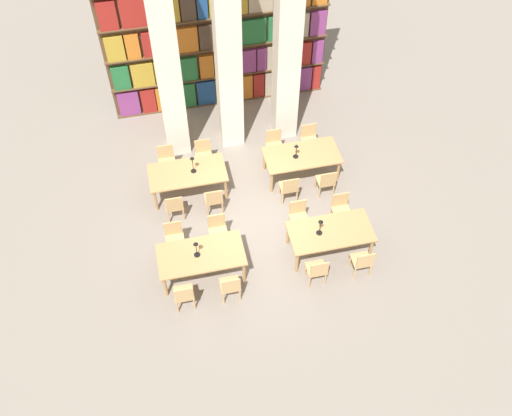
{
  "coord_description": "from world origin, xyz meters",
  "views": [
    {
      "loc": [
        -1.81,
        -8.32,
        10.86
      ],
      "look_at": [
        0.0,
        -0.12,
        0.65
      ],
      "focal_mm": 40.0,
      "sensor_mm": 36.0,
      "label": 1
    }
  ],
  "objects_px": {
    "chair_6": "(363,261)",
    "chair_9": "(167,160)",
    "chair_4": "(317,270)",
    "pillar_center": "(227,45)",
    "chair_5": "(299,216)",
    "chair_0": "(184,295)",
    "chair_13": "(274,144)",
    "chair_10": "(214,199)",
    "chair_1": "(175,237)",
    "reading_table_0": "(201,256)",
    "chair_12": "(289,187)",
    "chair_14": "(326,181)",
    "reading_table_2": "(187,174)",
    "reading_table_3": "(302,157)",
    "chair_8": "(174,206)",
    "reading_table_1": "(330,233)",
    "chair_2": "(230,286)",
    "desk_lamp_0": "(196,247)",
    "chair_7": "(341,208)",
    "chair_11": "(204,154)",
    "pillar_left": "(165,53)",
    "desk_lamp_2": "(192,162)",
    "desk_lamp_3": "(296,149)",
    "pillar_right": "(288,37)",
    "desk_lamp_1": "(320,224)",
    "chair_3": "(218,230)"
  },
  "relations": [
    {
      "from": "chair_6",
      "to": "chair_9",
      "type": "xyz_separation_m",
      "value": [
        -3.83,
        4.01,
        0.0
      ]
    },
    {
      "from": "chair_4",
      "to": "pillar_center",
      "type": "bearing_deg",
      "value": 100.95
    },
    {
      "from": "chair_9",
      "to": "chair_5",
      "type": "bearing_deg",
      "value": 138.45
    },
    {
      "from": "chair_0",
      "to": "chair_13",
      "type": "distance_m",
      "value": 4.93
    },
    {
      "from": "chair_10",
      "to": "pillar_center",
      "type": "bearing_deg",
      "value": 70.02
    },
    {
      "from": "pillar_center",
      "to": "chair_1",
      "type": "height_order",
      "value": "pillar_center"
    },
    {
      "from": "chair_10",
      "to": "reading_table_0",
      "type": "bearing_deg",
      "value": -108.4
    },
    {
      "from": "chair_0",
      "to": "chair_12",
      "type": "relative_size",
      "value": 1.0
    },
    {
      "from": "chair_6",
      "to": "chair_14",
      "type": "bearing_deg",
      "value": 91.92
    },
    {
      "from": "reading_table_2",
      "to": "reading_table_3",
      "type": "relative_size",
      "value": 1.0
    },
    {
      "from": "chair_8",
      "to": "chair_12",
      "type": "bearing_deg",
      "value": -0.58
    },
    {
      "from": "reading_table_1",
      "to": "reading_table_3",
      "type": "height_order",
      "value": "same"
    },
    {
      "from": "chair_2",
      "to": "chair_12",
      "type": "bearing_deg",
      "value": 51.73
    },
    {
      "from": "chair_0",
      "to": "chair_12",
      "type": "height_order",
      "value": "same"
    },
    {
      "from": "chair_10",
      "to": "chair_5",
      "type": "bearing_deg",
      "value": -27.04
    },
    {
      "from": "desk_lamp_0",
      "to": "chair_6",
      "type": "relative_size",
      "value": 0.53
    },
    {
      "from": "chair_1",
      "to": "chair_7",
      "type": "distance_m",
      "value": 3.95
    },
    {
      "from": "desk_lamp_0",
      "to": "chair_11",
      "type": "distance_m",
      "value": 3.35
    },
    {
      "from": "chair_8",
      "to": "reading_table_3",
      "type": "distance_m",
      "value": 3.41
    },
    {
      "from": "reading_table_3",
      "to": "chair_1",
      "type": "bearing_deg",
      "value": -154.01
    },
    {
      "from": "pillar_left",
      "to": "chair_0",
      "type": "bearing_deg",
      "value": -95.78
    },
    {
      "from": "desk_lamp_2",
      "to": "chair_9",
      "type": "bearing_deg",
      "value": 127.52
    },
    {
      "from": "chair_1",
      "to": "reading_table_0",
      "type": "bearing_deg",
      "value": 122.97
    },
    {
      "from": "chair_7",
      "to": "chair_14",
      "type": "bearing_deg",
      "value": -84.86
    },
    {
      "from": "desk_lamp_3",
      "to": "chair_8",
      "type": "bearing_deg",
      "value": -167.45
    },
    {
      "from": "pillar_right",
      "to": "chair_11",
      "type": "height_order",
      "value": "pillar_right"
    },
    {
      "from": "pillar_left",
      "to": "chair_7",
      "type": "distance_m",
      "value": 5.46
    },
    {
      "from": "reading_table_1",
      "to": "desk_lamp_3",
      "type": "height_order",
      "value": "desk_lamp_3"
    },
    {
      "from": "desk_lamp_1",
      "to": "chair_9",
      "type": "distance_m",
      "value": 4.48
    },
    {
      "from": "chair_10",
      "to": "pillar_left",
      "type": "bearing_deg",
      "value": 103.01
    },
    {
      "from": "desk_lamp_1",
      "to": "reading_table_2",
      "type": "distance_m",
      "value": 3.62
    },
    {
      "from": "chair_6",
      "to": "pillar_left",
      "type": "bearing_deg",
      "value": 124.98
    },
    {
      "from": "chair_12",
      "to": "chair_13",
      "type": "bearing_deg",
      "value": 90.0
    },
    {
      "from": "reading_table_3",
      "to": "chair_2",
      "type": "bearing_deg",
      "value": -127.25
    },
    {
      "from": "chair_3",
      "to": "chair_8",
      "type": "relative_size",
      "value": 1.0
    },
    {
      "from": "chair_12",
      "to": "chair_4",
      "type": "bearing_deg",
      "value": -90.29
    },
    {
      "from": "chair_3",
      "to": "pillar_right",
      "type": "bearing_deg",
      "value": -125.53
    },
    {
      "from": "reading_table_2",
      "to": "chair_14",
      "type": "bearing_deg",
      "value": -13.51
    },
    {
      "from": "chair_4",
      "to": "chair_9",
      "type": "bearing_deg",
      "value": 124.86
    },
    {
      "from": "desk_lamp_2",
      "to": "chair_12",
      "type": "bearing_deg",
      "value": -19.64
    },
    {
      "from": "reading_table_0",
      "to": "chair_4",
      "type": "bearing_deg",
      "value": -17.77
    },
    {
      "from": "desk_lamp_1",
      "to": "desk_lamp_0",
      "type": "bearing_deg",
      "value": 179.99
    },
    {
      "from": "chair_8",
      "to": "desk_lamp_3",
      "type": "bearing_deg",
      "value": 12.55
    },
    {
      "from": "pillar_left",
      "to": "reading_table_2",
      "type": "height_order",
      "value": "pillar_left"
    },
    {
      "from": "pillar_center",
      "to": "chair_12",
      "type": "relative_size",
      "value": 6.94
    },
    {
      "from": "chair_1",
      "to": "chair_4",
      "type": "xyz_separation_m",
      "value": [
        2.91,
        -1.54,
        0.0
      ]
    },
    {
      "from": "chair_5",
      "to": "chair_14",
      "type": "bearing_deg",
      "value": -136.28
    },
    {
      "from": "chair_1",
      "to": "chair_14",
      "type": "distance_m",
      "value": 3.97
    },
    {
      "from": "chair_6",
      "to": "reading_table_3",
      "type": "xyz_separation_m",
      "value": [
        -0.51,
        3.22,
        0.18
      ]
    },
    {
      "from": "chair_10",
      "to": "desk_lamp_1",
      "type": "bearing_deg",
      "value": -39.17
    }
  ]
}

